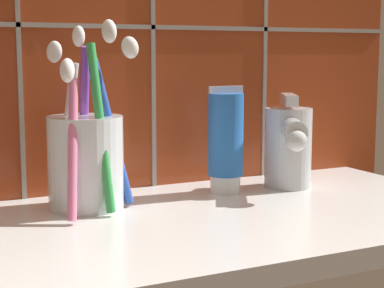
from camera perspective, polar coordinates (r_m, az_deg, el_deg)
sink_counter at (r=62.79cm, az=0.60°, el=-7.26°), size 60.76×30.55×2.00cm
toothbrush_cup at (r=65.26cm, az=-9.39°, el=-0.99°), size 9.91×12.41×18.87cm
toothpaste_tube at (r=71.56cm, az=3.00°, el=0.27°), size 4.16×3.96×12.00cm
sink_faucet at (r=74.91cm, az=8.61°, el=0.01°), size 7.10×10.26×10.88cm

